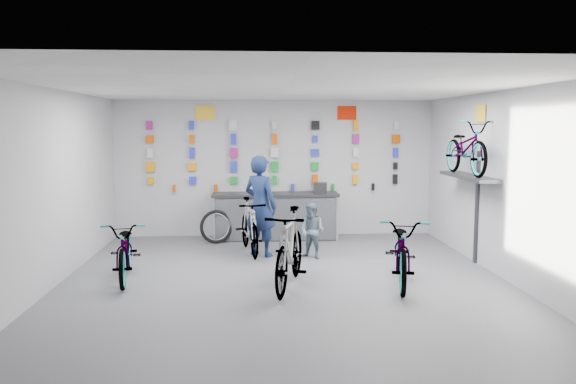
{
  "coord_description": "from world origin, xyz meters",
  "views": [
    {
      "loc": [
        -0.48,
        -8.4,
        2.43
      ],
      "look_at": [
        0.14,
        1.4,
        1.28
      ],
      "focal_mm": 35.0,
      "sensor_mm": 36.0,
      "label": 1
    }
  ],
  "objects": [
    {
      "name": "clerk",
      "position": [
        -0.34,
        2.01,
        0.95
      ],
      "size": [
        0.82,
        0.78,
        1.89
      ],
      "primitive_type": "imported",
      "rotation": [
        0.0,
        0.0,
        2.49
      ],
      "color": "#132045",
      "rests_on": "floor"
    },
    {
      "name": "sign_right",
      "position": [
        1.6,
        3.98,
        2.72
      ],
      "size": [
        0.42,
        0.02,
        0.3
      ],
      "primitive_type": "cube",
      "color": "red",
      "rests_on": "wall_back"
    },
    {
      "name": "merch_wall",
      "position": [
        -0.1,
        3.93,
        1.8
      ],
      "size": [
        5.57,
        0.08,
        1.57
      ],
      "color": "orange",
      "rests_on": "wall_back"
    },
    {
      "name": "floor",
      "position": [
        0.0,
        0.0,
        0.0
      ],
      "size": [
        8.0,
        8.0,
        0.0
      ],
      "primitive_type": "plane",
      "color": "#4C4C51",
      "rests_on": "ground"
    },
    {
      "name": "sign_side",
      "position": [
        3.48,
        1.2,
        2.65
      ],
      "size": [
        0.02,
        0.4,
        0.3
      ],
      "primitive_type": "cube",
      "color": "yellow",
      "rests_on": "wall_right"
    },
    {
      "name": "spare_wheel",
      "position": [
        -1.25,
        3.17,
        0.35
      ],
      "size": [
        0.71,
        0.36,
        0.7
      ],
      "rotation": [
        0.0,
        0.0,
        0.34
      ],
      "color": "black",
      "rests_on": "floor"
    },
    {
      "name": "wall_bracket",
      "position": [
        3.33,
        1.2,
        1.46
      ],
      "size": [
        0.39,
        1.9,
        2.0
      ],
      "color": "#333338",
      "rests_on": "wall_right"
    },
    {
      "name": "register",
      "position": [
        0.97,
        3.55,
        1.11
      ],
      "size": [
        0.32,
        0.34,
        0.22
      ],
      "primitive_type": "cube",
      "rotation": [
        0.0,
        0.0,
        -0.16
      ],
      "color": "black",
      "rests_on": "counter"
    },
    {
      "name": "ceiling",
      "position": [
        0.0,
        0.0,
        3.0
      ],
      "size": [
        8.0,
        8.0,
        0.0
      ],
      "primitive_type": "plane",
      "rotation": [
        3.14,
        0.0,
        0.0
      ],
      "color": "white",
      "rests_on": "wall_back"
    },
    {
      "name": "wall_right",
      "position": [
        3.5,
        0.0,
        1.5
      ],
      "size": [
        0.0,
        8.0,
        8.0
      ],
      "primitive_type": "plane",
      "rotation": [
        1.57,
        0.0,
        -1.57
      ],
      "color": "#B5B5B8",
      "rests_on": "floor"
    },
    {
      "name": "counter",
      "position": [
        0.0,
        3.54,
        0.49
      ],
      "size": [
        2.7,
        0.66,
        1.0
      ],
      "color": "black",
      "rests_on": "floor"
    },
    {
      "name": "bike_center",
      "position": [
        0.06,
        -0.16,
        0.6
      ],
      "size": [
        1.05,
        2.08,
        1.2
      ],
      "primitive_type": "imported",
      "rotation": [
        0.0,
        0.0,
        -0.25
      ],
      "color": "gray",
      "rests_on": "floor"
    },
    {
      "name": "bike_right",
      "position": [
        1.81,
        -0.05,
        0.54
      ],
      "size": [
        1.14,
        2.16,
        1.08
      ],
      "primitive_type": "imported",
      "rotation": [
        0.0,
        0.0,
        -0.22
      ],
      "color": "gray",
      "rests_on": "floor"
    },
    {
      "name": "customer",
      "position": [
        0.6,
        1.71,
        0.52
      ],
      "size": [
        0.64,
        0.61,
        1.03
      ],
      "primitive_type": "imported",
      "rotation": [
        0.0,
        0.0,
        -0.63
      ],
      "color": "slate",
      "rests_on": "floor"
    },
    {
      "name": "wall_front",
      "position": [
        0.0,
        -4.0,
        1.5
      ],
      "size": [
        7.0,
        0.0,
        7.0
      ],
      "primitive_type": "plane",
      "rotation": [
        -1.57,
        0.0,
        0.0
      ],
      "color": "#B5B5B8",
      "rests_on": "floor"
    },
    {
      "name": "wall_left",
      "position": [
        -3.5,
        0.0,
        1.5
      ],
      "size": [
        0.0,
        8.0,
        8.0
      ],
      "primitive_type": "plane",
      "rotation": [
        1.57,
        0.0,
        1.57
      ],
      "color": "#B5B5B8",
      "rests_on": "floor"
    },
    {
      "name": "bike_wall",
      "position": [
        3.25,
        1.2,
        2.05
      ],
      "size": [
        0.63,
        1.8,
        0.95
      ],
      "primitive_type": "imported",
      "color": "gray",
      "rests_on": "wall_bracket"
    },
    {
      "name": "bike_service",
      "position": [
        -0.55,
        2.19,
        0.53
      ],
      "size": [
        0.79,
        1.82,
        1.06
      ],
      "primitive_type": "imported",
      "rotation": [
        0.0,
        0.0,
        0.17
      ],
      "color": "gray",
      "rests_on": "floor"
    },
    {
      "name": "wall_back",
      "position": [
        0.0,
        4.0,
        1.5
      ],
      "size": [
        7.0,
        0.0,
        7.0
      ],
      "primitive_type": "plane",
      "rotation": [
        1.57,
        0.0,
        0.0
      ],
      "color": "#B5B5B8",
      "rests_on": "floor"
    },
    {
      "name": "bike_left",
      "position": [
        -2.5,
        0.49,
        0.49
      ],
      "size": [
        0.91,
        1.93,
        0.97
      ],
      "primitive_type": "imported",
      "rotation": [
        0.0,
        0.0,
        0.15
      ],
      "color": "gray",
      "rests_on": "floor"
    },
    {
      "name": "sign_left",
      "position": [
        -1.5,
        3.98,
        2.72
      ],
      "size": [
        0.42,
        0.02,
        0.3
      ],
      "primitive_type": "cube",
      "color": "yellow",
      "rests_on": "wall_back"
    }
  ]
}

